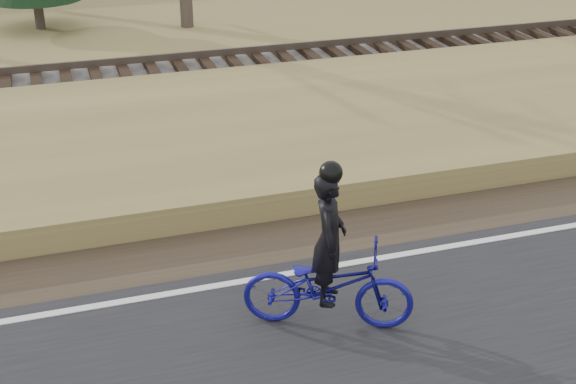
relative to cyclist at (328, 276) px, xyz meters
name	(u,v)px	position (x,y,z in m)	size (l,w,h in m)	color
ground	(545,242)	(3.68, 1.01, -0.72)	(120.00, 120.00, 0.00)	#95874C
edge_line	(537,232)	(3.68, 1.21, -0.65)	(120.00, 0.12, 0.01)	silver
shoulder	(500,205)	(3.68, 2.21, -0.70)	(120.00, 1.60, 0.04)	#473A2B
embankment	(415,127)	(3.68, 5.21, -0.50)	(120.00, 5.00, 0.44)	#95874C
ballast	(341,70)	(3.68, 9.01, -0.49)	(120.00, 3.00, 0.45)	slate
railroad	(341,57)	(3.68, 9.01, -0.19)	(120.00, 2.40, 0.29)	black
cyclist	(328,276)	(0.00, 0.00, 0.00)	(2.09, 1.43, 2.09)	navy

